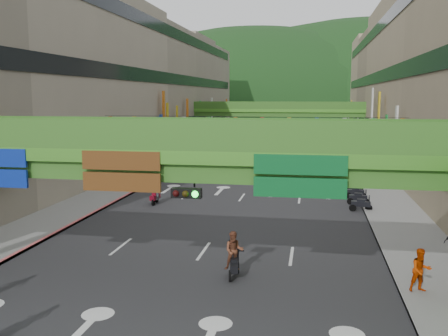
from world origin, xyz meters
TOP-DOWN VIEW (x-y plane):
  - road_slab at (0.00, 50.00)m, footprint 18.00×140.00m
  - sidewalk_left at (-11.00, 50.00)m, footprint 4.00×140.00m
  - sidewalk_right at (11.00, 50.00)m, footprint 4.00×140.00m
  - curb_left at (-9.10, 50.00)m, footprint 0.20×140.00m
  - curb_right at (9.10, 50.00)m, footprint 0.20×140.00m
  - building_row_left at (-18.93, 50.00)m, footprint 12.80×95.00m
  - building_row_right at (18.93, 50.00)m, footprint 12.80×95.00m
  - overpass_near at (0.93, 5.38)m, footprint 28.00×12.27m
  - overpass_far at (0.00, 65.00)m, footprint 28.00×2.20m
  - hill_left at (-15.00, 160.00)m, footprint 168.00×140.00m
  - hill_right at (25.00, 180.00)m, footprint 208.00×176.00m
  - bunting_string at (0.00, 30.00)m, footprint 26.00×0.36m
  - scooter_rider_mid at (2.12, 8.63)m, footprint 0.94×1.59m
  - scooter_rider_far at (-5.99, 22.48)m, footprint 0.89×1.60m
  - parked_scooter_row at (8.80, 27.09)m, footprint 1.60×9.41m
  - car_silver at (-7.00, 44.75)m, footprint 1.69×4.35m
  - car_yellow at (-1.59, 48.35)m, footprint 2.01×4.18m
  - pedestrian_red at (9.80, 8.00)m, footprint 1.00×0.87m
  - pedestrian_blue at (9.80, 31.28)m, footprint 0.92×0.83m

SIDE VIEW (x-z plane):
  - hill_left at x=-15.00m, z-range -56.00..56.00m
  - hill_right at x=25.00m, z-range -64.00..64.00m
  - road_slab at x=0.00m, z-range 0.00..0.02m
  - sidewalk_left at x=-11.00m, z-range 0.00..0.15m
  - sidewalk_right at x=11.00m, z-range 0.00..0.15m
  - curb_left at x=-9.10m, z-range 0.00..0.18m
  - curb_right at x=9.10m, z-range 0.00..0.18m
  - parked_scooter_row at x=8.80m, z-range -0.02..1.06m
  - car_yellow at x=-1.59m, z-range 0.00..1.38m
  - car_silver at x=-7.00m, z-range 0.00..1.41m
  - pedestrian_blue at x=9.80m, z-range 0.00..1.65m
  - pedestrian_red at x=9.80m, z-range 0.00..1.77m
  - scooter_rider_far at x=-5.99m, z-range 0.02..2.12m
  - scooter_rider_mid at x=2.12m, z-range 0.04..2.12m
  - overpass_near at x=0.93m, z-range 1.66..8.76m
  - overpass_far at x=0.00m, z-range 1.85..8.95m
  - bunting_string at x=0.00m, z-range 5.73..6.19m
  - building_row_left at x=-18.93m, z-range -0.04..18.96m
  - building_row_right at x=18.93m, z-range -0.04..18.96m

